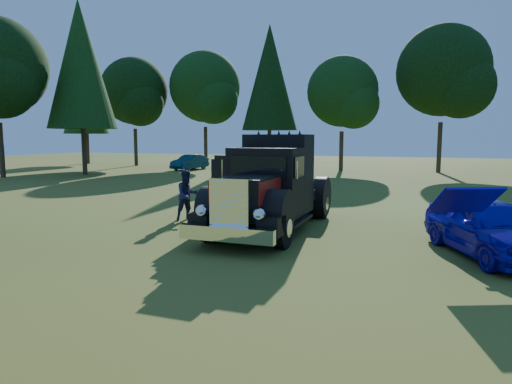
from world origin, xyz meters
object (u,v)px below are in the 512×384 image
(hotrod_coupe, at_px, (488,227))
(distant_teal_car, at_px, (190,162))
(diamond_t_truck, at_px, (270,190))
(spectator_near, at_px, (233,197))
(spectator_far, at_px, (187,195))

(hotrod_coupe, bearing_deg, distant_teal_car, 131.71)
(diamond_t_truck, relative_size, distant_teal_car, 1.75)
(distant_teal_car, bearing_deg, spectator_near, -50.19)
(diamond_t_truck, xyz_separation_m, spectator_near, (-1.39, 0.36, -0.32))
(diamond_t_truck, xyz_separation_m, hotrod_coupe, (6.01, -1.04, -0.55))
(spectator_near, relative_size, spectator_far, 1.08)
(diamond_t_truck, distance_m, spectator_near, 1.47)
(spectator_near, distance_m, spectator_far, 1.97)
(spectator_near, bearing_deg, hotrod_coupe, -107.91)
(spectator_near, height_order, distant_teal_car, spectator_near)
(hotrod_coupe, height_order, spectator_near, spectator_near)
(diamond_t_truck, relative_size, hotrod_coupe, 1.56)
(hotrod_coupe, height_order, spectator_far, hotrod_coupe)
(spectator_near, bearing_deg, spectator_far, 71.73)
(hotrod_coupe, xyz_separation_m, spectator_near, (-7.41, 1.41, 0.23))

